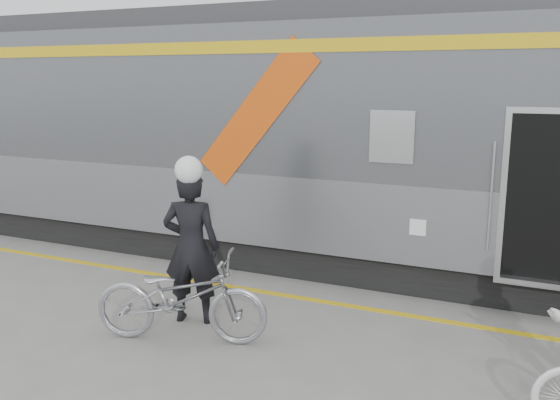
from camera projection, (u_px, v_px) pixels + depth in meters
The scene contains 6 objects.
ground at pixel (286, 379), 6.06m from camera, with size 90.00×90.00×0.00m, color slate.
train at pixel (403, 140), 9.32m from camera, with size 24.00×3.17×4.10m.
safety_strip at pixel (350, 306), 7.98m from camera, with size 24.00×0.12×0.01m, color gold.
man at pixel (191, 247), 7.33m from camera, with size 0.70×0.46×1.93m, color black.
bicycle_left at pixel (181, 297), 6.84m from camera, with size 0.71×2.03×1.06m, color #929499.
helmet_man at pixel (188, 156), 7.09m from camera, with size 0.33×0.33×0.33m, color white.
Camera 1 is at (2.24, -5.10, 3.03)m, focal length 38.00 mm.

